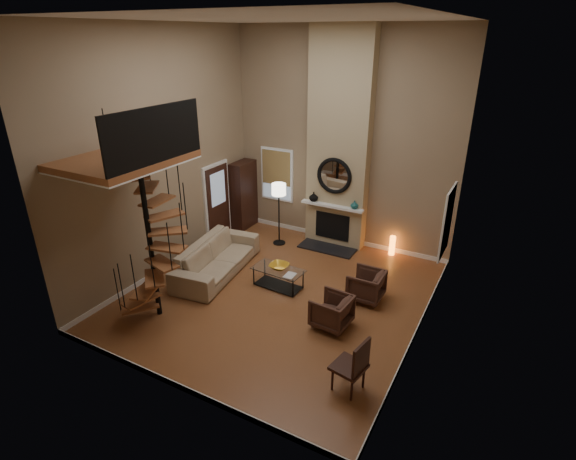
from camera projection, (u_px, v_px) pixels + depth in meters
The scene contains 33 objects.
ground at pixel (279, 295), 9.78m from camera, with size 6.00×6.50×0.01m, color #9D5E32.
back_wall at pixel (342, 141), 11.26m from camera, with size 6.00×0.02×5.50m, color #917A5D.
front_wall at pixel (160, 235), 6.05m from camera, with size 6.00×0.02×5.50m, color #917A5D.
left_wall at pixel (162, 155), 9.97m from camera, with size 0.02×6.50×5.50m, color #917A5D.
right_wall at pixel (435, 199), 7.34m from camera, with size 0.02×6.50×5.50m, color #917A5D.
ceiling at pixel (277, 18), 7.54m from camera, with size 6.00×6.50×0.01m, color silver.
baseboard_back at pixel (337, 238), 12.35m from camera, with size 6.00×0.02×0.12m, color white.
baseboard_front at pixel (180, 386), 7.15m from camera, with size 6.00×0.02×0.12m, color white.
baseboard_left at pixel (175, 261), 11.06m from camera, with size 0.02×6.50×0.12m, color white.
baseboard_right at pixel (416, 332), 8.44m from camera, with size 0.02×6.50×0.12m, color white.
chimney_breast at pixel (339, 143), 11.11m from camera, with size 1.60×0.38×5.50m, color tan.
hearth at pixel (327, 248), 11.83m from camera, with size 1.50×0.60×0.04m, color black.
firebox at pixel (332, 226), 11.84m from camera, with size 0.95×0.02×0.72m, color black.
mantel at pixel (332, 206), 11.53m from camera, with size 1.70×0.18×0.06m, color white.
mirror_frame at pixel (334, 176), 11.26m from camera, with size 0.94×0.94×0.10m, color black.
mirror_disc at pixel (334, 176), 11.27m from camera, with size 0.80×0.80×0.01m, color white.
vase_left at pixel (314, 197), 11.75m from camera, with size 0.24×0.24×0.25m, color black.
vase_right at pixel (355, 205), 11.25m from camera, with size 0.20×0.20×0.21m, color #164E4E.
window_back at pixel (277, 174), 12.53m from camera, with size 1.02×0.06×1.52m.
window_right at pixel (447, 221), 9.41m from camera, with size 0.06×1.02×1.52m.
entry_door at pixel (218, 202), 12.08m from camera, with size 0.10×1.05×2.16m.
loft at pixel (128, 158), 7.91m from camera, with size 1.70×2.20×1.09m.
spiral_stair at pixel (150, 234), 8.39m from camera, with size 1.47×1.47×4.06m.
hutch at pixel (244, 195), 12.88m from camera, with size 0.42×0.89×2.00m, color black.
sofa at pixel (217, 257), 10.54m from camera, with size 2.65×1.03×0.77m, color tan.
armchair_near at pixel (369, 286), 9.43m from camera, with size 0.69×0.72×0.65m, color #482B21.
armchair_far at pixel (334, 312), 8.55m from camera, with size 0.68×0.70×0.64m, color #482B21.
coffee_table at pixel (278, 276), 9.97m from camera, with size 1.18×0.64×0.44m.
bowl at pixel (279, 266), 9.92m from camera, with size 0.43×0.43×0.11m, color gold.
book at pixel (289, 275), 9.62m from camera, with size 0.22×0.29×0.03m, color gray.
floor_lamp at pixel (279, 194), 11.59m from camera, with size 0.37×0.37×1.70m.
accent_lamp at pixel (392, 246), 11.45m from camera, with size 0.15×0.15×0.52m, color orange.
side_chair at pixel (354, 365), 6.94m from camera, with size 0.57×0.57×1.01m.
Camera 1 is at (4.17, -7.24, 5.28)m, focal length 27.71 mm.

